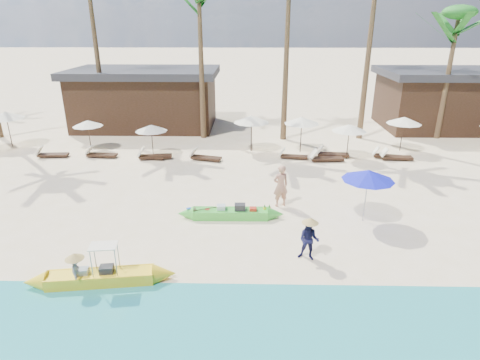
{
  "coord_description": "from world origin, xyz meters",
  "views": [
    {
      "loc": [
        -0.24,
        -12.76,
        7.49
      ],
      "look_at": [
        -0.56,
        2.0,
        1.67
      ],
      "focal_mm": 30.0,
      "sensor_mm": 36.0,
      "label": 1
    }
  ],
  "objects_px": {
    "green_canoe": "(231,213)",
    "blue_umbrella": "(368,175)",
    "yellow_canoe": "(101,277)",
    "tourist": "(281,186)"
  },
  "relations": [
    {
      "from": "blue_umbrella",
      "to": "green_canoe",
      "type": "bearing_deg",
      "value": 178.41
    },
    {
      "from": "blue_umbrella",
      "to": "tourist",
      "type": "bearing_deg",
      "value": 157.14
    },
    {
      "from": "tourist",
      "to": "blue_umbrella",
      "type": "bearing_deg",
      "value": 137.82
    },
    {
      "from": "green_canoe",
      "to": "yellow_canoe",
      "type": "relative_size",
      "value": 0.95
    },
    {
      "from": "yellow_canoe",
      "to": "tourist",
      "type": "distance_m",
      "value": 8.25
    },
    {
      "from": "yellow_canoe",
      "to": "tourist",
      "type": "xyz_separation_m",
      "value": [
        5.89,
        5.73,
        0.72
      ]
    },
    {
      "from": "tourist",
      "to": "blue_umbrella",
      "type": "relative_size",
      "value": 0.86
    },
    {
      "from": "green_canoe",
      "to": "blue_umbrella",
      "type": "xyz_separation_m",
      "value": [
        5.36,
        -0.15,
        1.78
      ]
    },
    {
      "from": "green_canoe",
      "to": "tourist",
      "type": "bearing_deg",
      "value": 29.57
    },
    {
      "from": "green_canoe",
      "to": "tourist",
      "type": "height_order",
      "value": "tourist"
    }
  ]
}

